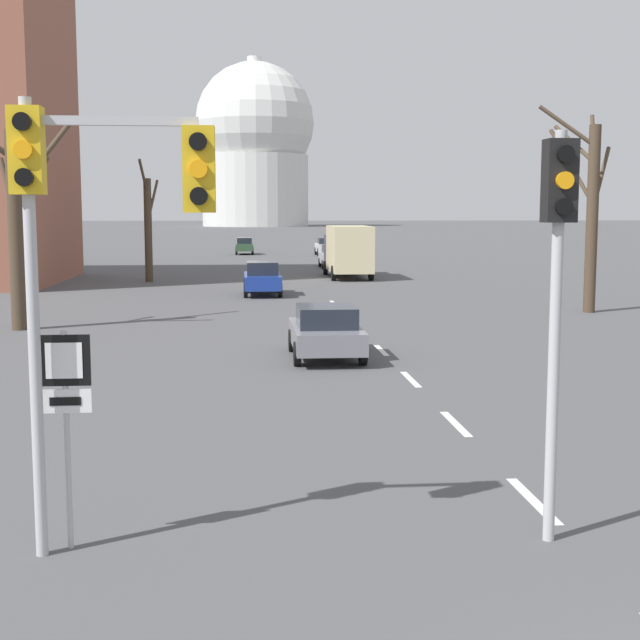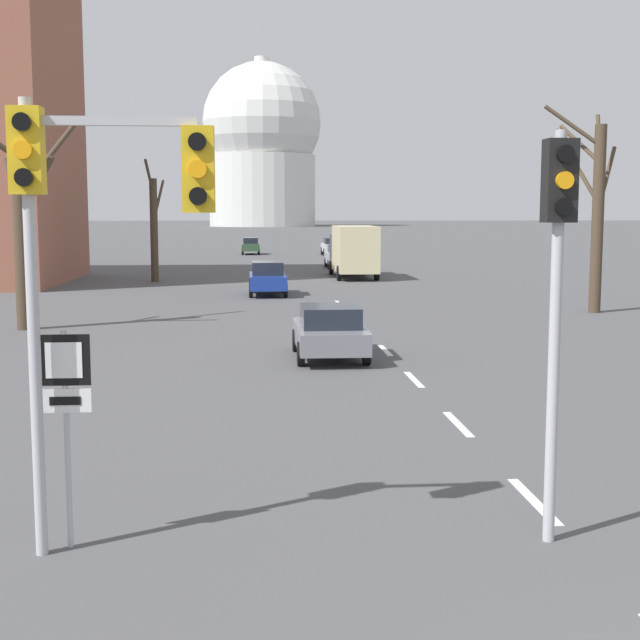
# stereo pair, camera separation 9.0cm
# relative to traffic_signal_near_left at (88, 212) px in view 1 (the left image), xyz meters

# --- Properties ---
(lane_stripe_1) EXTENTS (0.16, 2.00, 0.01)m
(lane_stripe_1) POSITION_rel_traffic_signal_near_left_xyz_m (5.69, 1.43, -3.96)
(lane_stripe_1) COLOR silver
(lane_stripe_1) RESTS_ON ground_plane
(lane_stripe_2) EXTENTS (0.16, 2.00, 0.01)m
(lane_stripe_2) POSITION_rel_traffic_signal_near_left_xyz_m (5.69, 5.93, -3.96)
(lane_stripe_2) COLOR silver
(lane_stripe_2) RESTS_ON ground_plane
(lane_stripe_3) EXTENTS (0.16, 2.00, 0.01)m
(lane_stripe_3) POSITION_rel_traffic_signal_near_left_xyz_m (5.69, 10.43, -3.96)
(lane_stripe_3) COLOR silver
(lane_stripe_3) RESTS_ON ground_plane
(lane_stripe_4) EXTENTS (0.16, 2.00, 0.01)m
(lane_stripe_4) POSITION_rel_traffic_signal_near_left_xyz_m (5.69, 14.93, -3.96)
(lane_stripe_4) COLOR silver
(lane_stripe_4) RESTS_ON ground_plane
(lane_stripe_5) EXTENTS (0.16, 2.00, 0.01)m
(lane_stripe_5) POSITION_rel_traffic_signal_near_left_xyz_m (5.69, 19.43, -3.96)
(lane_stripe_5) COLOR silver
(lane_stripe_5) RESTS_ON ground_plane
(lane_stripe_6) EXTENTS (0.16, 2.00, 0.01)m
(lane_stripe_6) POSITION_rel_traffic_signal_near_left_xyz_m (5.69, 23.93, -3.96)
(lane_stripe_6) COLOR silver
(lane_stripe_6) RESTS_ON ground_plane
(lane_stripe_7) EXTENTS (0.16, 2.00, 0.01)m
(lane_stripe_7) POSITION_rel_traffic_signal_near_left_xyz_m (5.69, 28.43, -3.96)
(lane_stripe_7) COLOR silver
(lane_stripe_7) RESTS_ON ground_plane
(traffic_signal_near_left) EXTENTS (2.24, 0.34, 5.22)m
(traffic_signal_near_left) POSITION_rel_traffic_signal_near_left_xyz_m (0.00, 0.00, 0.00)
(traffic_signal_near_left) COLOR #B2B2B7
(traffic_signal_near_left) RESTS_ON ground_plane
(traffic_signal_centre_tall) EXTENTS (0.36, 0.34, 4.91)m
(traffic_signal_centre_tall) POSITION_rel_traffic_signal_near_left_xyz_m (5.39, -0.05, -0.54)
(traffic_signal_centre_tall) COLOR #B2B2B7
(traffic_signal_centre_tall) RESTS_ON ground_plane
(route_sign_post) EXTENTS (0.60, 0.08, 2.61)m
(route_sign_post) POSITION_rel_traffic_signal_near_left_xyz_m (-0.36, 0.20, -2.18)
(route_sign_post) COLOR #B2B2B7
(route_sign_post) RESTS_ON ground_plane
(sedan_near_left) EXTENTS (1.79, 4.16, 1.61)m
(sedan_near_left) POSITION_rel_traffic_signal_near_left_xyz_m (2.68, 32.44, -3.14)
(sedan_near_left) COLOR navy
(sedan_near_left) RESTS_ON ground_plane
(sedan_near_right) EXTENTS (1.89, 3.97, 1.45)m
(sedan_near_right) POSITION_rel_traffic_signal_near_left_xyz_m (3.97, 13.70, -3.22)
(sedan_near_right) COLOR slate
(sedan_near_right) RESTS_ON ground_plane
(sedan_mid_centre) EXTENTS (1.88, 4.01, 1.64)m
(sedan_mid_centre) POSITION_rel_traffic_signal_near_left_xyz_m (8.21, 52.98, -3.14)
(sedan_mid_centre) COLOR #B7B7BC
(sedan_mid_centre) RESTS_ON ground_plane
(sedan_far_left) EXTENTS (1.92, 4.46, 1.62)m
(sedan_far_left) POSITION_rel_traffic_signal_near_left_xyz_m (9.45, 71.06, -3.12)
(sedan_far_left) COLOR silver
(sedan_far_left) RESTS_ON ground_plane
(sedan_far_right) EXTENTS (1.68, 3.98, 1.57)m
(sedan_far_right) POSITION_rel_traffic_signal_near_left_xyz_m (1.97, 73.89, -3.16)
(sedan_far_right) COLOR #2D4C33
(sedan_far_right) RESTS_ON ground_plane
(delivery_truck) EXTENTS (2.44, 7.20, 3.14)m
(delivery_truck) POSITION_rel_traffic_signal_near_left_xyz_m (8.10, 43.32, -2.27)
(delivery_truck) COLOR #333842
(delivery_truck) RESTS_ON ground_plane
(bare_tree_left_near) EXTENTS (0.80, 3.40, 6.87)m
(bare_tree_left_near) POSITION_rel_traffic_signal_near_left_xyz_m (-3.57, 41.29, -0.78)
(bare_tree_left_near) COLOR #473828
(bare_tree_left_near) RESTS_ON ground_plane
(bare_tree_right_near) EXTENTS (3.46, 2.61, 8.14)m
(bare_tree_right_near) POSITION_rel_traffic_signal_near_left_xyz_m (15.41, 24.09, 0.23)
(bare_tree_right_near) COLOR #473828
(bare_tree_right_near) RESTS_ON ground_plane
(bare_tree_left_far) EXTENTS (3.61, 2.87, 7.33)m
(bare_tree_left_far) POSITION_rel_traffic_signal_near_left_xyz_m (-5.79, 20.53, -0.19)
(bare_tree_left_far) COLOR #473828
(bare_tree_left_far) RESTS_ON ground_plane
(capitol_dome) EXTENTS (32.47, 32.47, 45.87)m
(capitol_dome) POSITION_rel_traffic_signal_near_left_xyz_m (5.69, 239.00, 18.37)
(capitol_dome) COLOR silver
(capitol_dome) RESTS_ON ground_plane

